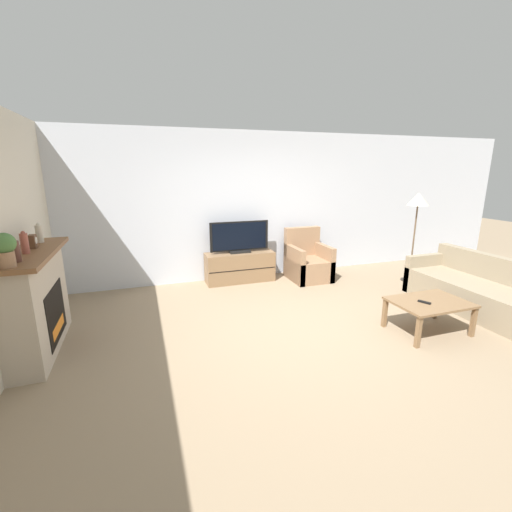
{
  "coord_description": "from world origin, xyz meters",
  "views": [
    {
      "loc": [
        -1.88,
        -3.66,
        2.03
      ],
      "look_at": [
        -0.4,
        0.71,
        0.85
      ],
      "focal_mm": 24.0,
      "sensor_mm": 36.0,
      "label": 1
    }
  ],
  "objects_px": {
    "fireplace": "(36,301)",
    "couch": "(487,295)",
    "mantel_clock": "(33,241)",
    "potted_plant": "(5,248)",
    "tv_stand": "(240,267)",
    "mantel_vase_right": "(39,233)",
    "tv": "(240,238)",
    "coffee_table": "(429,305)",
    "mantel_vase_left": "(13,251)",
    "mantel_vase_centre_left": "(25,243)",
    "armchair": "(308,263)",
    "remote": "(424,302)",
    "floor_lamp": "(418,204)"
  },
  "relations": [
    {
      "from": "mantel_clock",
      "to": "mantel_vase_right",
      "type": "bearing_deg",
      "value": 90.14
    },
    {
      "from": "couch",
      "to": "tv",
      "type": "bearing_deg",
      "value": 139.56
    },
    {
      "from": "fireplace",
      "to": "mantel_vase_left",
      "type": "bearing_deg",
      "value": -87.93
    },
    {
      "from": "coffee_table",
      "to": "couch",
      "type": "distance_m",
      "value": 1.28
    },
    {
      "from": "remote",
      "to": "couch",
      "type": "height_order",
      "value": "couch"
    },
    {
      "from": "potted_plant",
      "to": "tv_stand",
      "type": "relative_size",
      "value": 0.25
    },
    {
      "from": "tv_stand",
      "to": "tv",
      "type": "xyz_separation_m",
      "value": [
        0.0,
        -0.0,
        0.54
      ]
    },
    {
      "from": "mantel_vase_left",
      "to": "couch",
      "type": "relative_size",
      "value": 0.1
    },
    {
      "from": "mantel_vase_right",
      "to": "tv",
      "type": "distance_m",
      "value": 3.1
    },
    {
      "from": "tv",
      "to": "armchair",
      "type": "distance_m",
      "value": 1.38
    },
    {
      "from": "fireplace",
      "to": "mantel_vase_right",
      "type": "bearing_deg",
      "value": 87.93
    },
    {
      "from": "potted_plant",
      "to": "couch",
      "type": "distance_m",
      "value": 5.89
    },
    {
      "from": "fireplace",
      "to": "tv_stand",
      "type": "xyz_separation_m",
      "value": [
        2.84,
        1.66,
        -0.32
      ]
    },
    {
      "from": "potted_plant",
      "to": "tv",
      "type": "xyz_separation_m",
      "value": [
        2.83,
        2.32,
        -0.53
      ]
    },
    {
      "from": "fireplace",
      "to": "tv_stand",
      "type": "distance_m",
      "value": 3.31
    },
    {
      "from": "tv_stand",
      "to": "remote",
      "type": "relative_size",
      "value": 8.27
    },
    {
      "from": "mantel_vase_centre_left",
      "to": "tv_stand",
      "type": "xyz_separation_m",
      "value": [
        2.83,
        1.78,
        -1.01
      ]
    },
    {
      "from": "mantel_vase_centre_left",
      "to": "couch",
      "type": "height_order",
      "value": "mantel_vase_centre_left"
    },
    {
      "from": "fireplace",
      "to": "mantel_vase_centre_left",
      "type": "xyz_separation_m",
      "value": [
        0.02,
        -0.12,
        0.69
      ]
    },
    {
      "from": "fireplace",
      "to": "mantel_vase_right",
      "type": "relative_size",
      "value": 6.55
    },
    {
      "from": "mantel_vase_right",
      "to": "coffee_table",
      "type": "height_order",
      "value": "mantel_vase_right"
    },
    {
      "from": "potted_plant",
      "to": "floor_lamp",
      "type": "distance_m",
      "value": 6.0
    },
    {
      "from": "potted_plant",
      "to": "couch",
      "type": "relative_size",
      "value": 0.14
    },
    {
      "from": "mantel_vase_left",
      "to": "floor_lamp",
      "type": "xyz_separation_m",
      "value": [
        5.84,
        1.15,
        0.15
      ]
    },
    {
      "from": "fireplace",
      "to": "couch",
      "type": "xyz_separation_m",
      "value": [
        5.8,
        -0.87,
        -0.32
      ]
    },
    {
      "from": "couch",
      "to": "mantel_clock",
      "type": "bearing_deg",
      "value": 169.97
    },
    {
      "from": "mantel_vase_centre_left",
      "to": "mantel_clock",
      "type": "height_order",
      "value": "mantel_vase_centre_left"
    },
    {
      "from": "fireplace",
      "to": "mantel_vase_centre_left",
      "type": "height_order",
      "value": "mantel_vase_centre_left"
    },
    {
      "from": "tv",
      "to": "couch",
      "type": "relative_size",
      "value": 0.48
    },
    {
      "from": "mantel_vase_left",
      "to": "potted_plant",
      "type": "distance_m",
      "value": 0.21
    },
    {
      "from": "coffee_table",
      "to": "floor_lamp",
      "type": "relative_size",
      "value": 0.57
    },
    {
      "from": "fireplace",
      "to": "mantel_vase_right",
      "type": "xyz_separation_m",
      "value": [
        0.02,
        0.47,
        0.69
      ]
    },
    {
      "from": "remote",
      "to": "couch",
      "type": "bearing_deg",
      "value": -17.7
    },
    {
      "from": "mantel_vase_left",
      "to": "armchair",
      "type": "relative_size",
      "value": 0.25
    },
    {
      "from": "tv",
      "to": "mantel_clock",
      "type": "bearing_deg",
      "value": -152.02
    },
    {
      "from": "remote",
      "to": "floor_lamp",
      "type": "distance_m",
      "value": 2.48
    },
    {
      "from": "armchair",
      "to": "coffee_table",
      "type": "distance_m",
      "value": 2.51
    },
    {
      "from": "tv_stand",
      "to": "tv",
      "type": "relative_size",
      "value": 1.16
    },
    {
      "from": "potted_plant",
      "to": "tv_stand",
      "type": "xyz_separation_m",
      "value": [
        2.83,
        2.32,
        -1.07
      ]
    },
    {
      "from": "coffee_table",
      "to": "tv_stand",
      "type": "bearing_deg",
      "value": 122.01
    },
    {
      "from": "fireplace",
      "to": "mantel_vase_left",
      "type": "xyz_separation_m",
      "value": [
        0.02,
        -0.47,
        0.68
      ]
    },
    {
      "from": "potted_plant",
      "to": "floor_lamp",
      "type": "xyz_separation_m",
      "value": [
        5.84,
        1.34,
        0.08
      ]
    },
    {
      "from": "mantel_clock",
      "to": "remote",
      "type": "relative_size",
      "value": 0.99
    },
    {
      "from": "fireplace",
      "to": "couch",
      "type": "relative_size",
      "value": 0.69
    },
    {
      "from": "coffee_table",
      "to": "mantel_vase_left",
      "type": "bearing_deg",
      "value": 172.51
    },
    {
      "from": "fireplace",
      "to": "mantel_vase_right",
      "type": "height_order",
      "value": "mantel_vase_right"
    },
    {
      "from": "coffee_table",
      "to": "fireplace",
      "type": "bearing_deg",
      "value": 166.82
    },
    {
      "from": "remote",
      "to": "floor_lamp",
      "type": "relative_size",
      "value": 0.09
    },
    {
      "from": "floor_lamp",
      "to": "mantel_clock",
      "type": "bearing_deg",
      "value": -174.88
    },
    {
      "from": "mantel_vase_left",
      "to": "tv",
      "type": "height_order",
      "value": "mantel_vase_left"
    }
  ]
}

